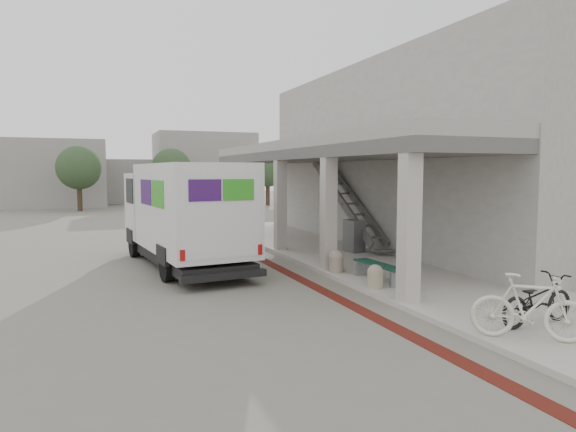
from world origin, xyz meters
name	(u,v)px	position (x,y,z in m)	size (l,w,h in m)	color
ground	(265,282)	(0.00, 0.00, 0.00)	(120.00, 120.00, 0.00)	#6A665B
bike_lane_stripe	(275,266)	(1.00, 2.00, 0.01)	(0.35, 40.00, 0.01)	#4F170F
sidewalk	(394,269)	(4.00, 0.00, 0.06)	(4.40, 28.00, 0.12)	#A29B91
transit_building	(394,159)	(6.83, 4.50, 3.40)	(7.60, 17.00, 7.00)	gray
distant_backdrop	(107,174)	(-2.84, 35.89, 2.70)	(28.00, 10.00, 6.50)	gray
tree_left	(79,168)	(-5.00, 28.00, 3.18)	(3.20, 3.20, 4.80)	#38281C
tree_mid	(171,168)	(2.00, 30.00, 3.18)	(3.20, 3.20, 4.80)	#38281C
tree_right	(268,168)	(10.00, 29.00, 3.18)	(3.20, 3.20, 4.80)	#38281C
fedex_truck	(183,212)	(-1.62, 3.04, 1.68)	(3.06, 7.60, 3.16)	black
bench	(379,269)	(2.60, -1.48, 0.44)	(0.51, 1.91, 0.44)	gray
bollard_near	(336,261)	(2.10, -0.01, 0.43)	(0.41, 0.41, 0.62)	gray
bollard_far	(375,276)	(2.10, -2.13, 0.41)	(0.38, 0.38, 0.57)	gray
utility_cabinet	(354,236)	(4.30, 3.00, 0.68)	(0.50, 0.67, 1.12)	slate
bicycle_black	(537,300)	(3.30, -5.82, 0.59)	(0.62, 1.78, 0.94)	black
bicycle_cream	(530,307)	(2.50, -6.41, 0.68)	(0.53, 1.87, 1.12)	beige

